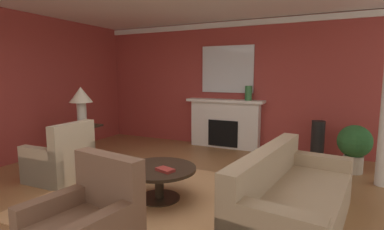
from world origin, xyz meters
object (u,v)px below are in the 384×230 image
object	(u,v)px
fireplace	(225,125)
potted_plant	(354,145)
armchair_near_window	(61,161)
vase_tall_corner	(318,141)
vase_mantel_right	(248,93)
mantel_mirror	(227,69)
sofa	(292,201)
coffee_table	(159,175)
table_lamp	(81,98)
side_table	(83,140)

from	to	relation	value
fireplace	potted_plant	xyz separation A→B (m)	(2.60, -0.73, -0.04)
armchair_near_window	vase_tall_corner	world-z (taller)	armchair_near_window
fireplace	vase_mantel_right	bearing A→B (deg)	-5.11
mantel_mirror	sofa	size ratio (longest dim) A/B	0.56
vase_tall_corner	potted_plant	bearing A→B (deg)	-35.90
coffee_table	potted_plant	size ratio (longest dim) A/B	1.20
armchair_near_window	potted_plant	xyz separation A→B (m)	(4.25, 2.44, 0.19)
sofa	coffee_table	size ratio (longest dim) A/B	2.20
fireplace	potted_plant	bearing A→B (deg)	-15.74
mantel_mirror	vase_tall_corner	bearing A→B (deg)	-11.84
fireplace	sofa	xyz separation A→B (m)	(1.88, -3.12, -0.24)
table_lamp	potted_plant	size ratio (longest dim) A/B	0.90
mantel_mirror	fireplace	bearing A→B (deg)	-90.00
fireplace	side_table	xyz separation A→B (m)	(-2.18, -2.18, -0.13)
sofa	vase_mantel_right	world-z (taller)	vase_mantel_right
coffee_table	potted_plant	bearing A→B (deg)	44.56
mantel_mirror	vase_tall_corner	xyz separation A→B (m)	(2.00, -0.42, -1.40)
sofa	armchair_near_window	world-z (taller)	armchair_near_window
coffee_table	side_table	xyz separation A→B (m)	(-2.35, 0.95, 0.06)
mantel_mirror	vase_mantel_right	xyz separation A→B (m)	(0.55, -0.17, -0.52)
table_lamp	vase_tall_corner	bearing A→B (deg)	24.20
side_table	potted_plant	world-z (taller)	potted_plant
table_lamp	armchair_near_window	bearing A→B (deg)	-61.86
mantel_mirror	vase_tall_corner	world-z (taller)	mantel_mirror
armchair_near_window	coffee_table	xyz separation A→B (m)	(1.82, 0.05, 0.03)
armchair_near_window	coffee_table	size ratio (longest dim) A/B	0.95
sofa	armchair_near_window	xyz separation A→B (m)	(-3.53, -0.06, 0.01)
armchair_near_window	vase_tall_corner	distance (m)	4.65
table_lamp	vase_tall_corner	size ratio (longest dim) A/B	0.93
coffee_table	mantel_mirror	bearing A→B (deg)	92.96
fireplace	coffee_table	world-z (taller)	fireplace
armchair_near_window	vase_mantel_right	size ratio (longest dim) A/B	2.99
mantel_mirror	coffee_table	size ratio (longest dim) A/B	1.23
side_table	fireplace	bearing A→B (deg)	44.97
vase_tall_corner	fireplace	bearing A→B (deg)	171.51
fireplace	sofa	distance (m)	3.65
mantel_mirror	coffee_table	world-z (taller)	mantel_mirror
coffee_table	table_lamp	size ratio (longest dim) A/B	1.33
mantel_mirror	table_lamp	distance (m)	3.22
vase_mantel_right	coffee_table	bearing A→B (deg)	-97.07
sofa	table_lamp	bearing A→B (deg)	166.98
sofa	fireplace	bearing A→B (deg)	121.09
armchair_near_window	sofa	bearing A→B (deg)	0.90
potted_plant	vase_tall_corner	bearing A→B (deg)	144.10
sofa	vase_tall_corner	distance (m)	2.83
mantel_mirror	table_lamp	size ratio (longest dim) A/B	1.64
mantel_mirror	vase_mantel_right	size ratio (longest dim) A/B	3.86
coffee_table	vase_mantel_right	world-z (taller)	vase_mantel_right
sofa	table_lamp	xyz separation A→B (m)	(-4.07, 0.94, 0.93)
mantel_mirror	table_lamp	world-z (taller)	mantel_mirror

